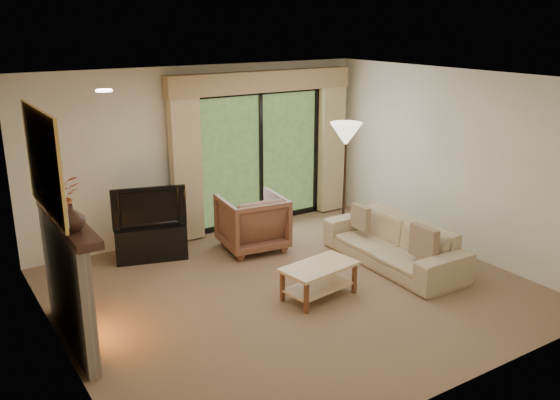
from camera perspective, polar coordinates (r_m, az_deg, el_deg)
floor at (r=7.49m, az=1.25°, el=-8.65°), size 5.50×5.50×0.00m
ceiling at (r=6.78m, az=1.40°, el=11.58°), size 5.50×5.50×0.00m
wall_back at (r=9.14m, az=-7.49°, el=4.60°), size 5.00×0.00×5.00m
wall_front at (r=5.25m, az=16.80°, el=-5.45°), size 5.00×0.00×5.00m
wall_left at (r=6.01m, az=-21.03°, el=-3.03°), size 0.00×5.00×5.00m
wall_right at (r=8.81m, az=16.36°, el=3.59°), size 0.00×5.00×5.00m
fireplace at (r=6.43m, az=-19.79°, el=-7.48°), size 0.24×1.70×1.37m
mirror at (r=6.03m, az=-21.77°, el=3.41°), size 0.07×1.45×1.02m
sliding_door at (r=9.60m, az=-1.91°, el=4.11°), size 2.26×0.10×2.16m
curtain_left at (r=8.88m, az=-9.07°, el=3.51°), size 0.45×0.18×2.35m
curtain_right at (r=10.23m, az=4.94°, el=5.44°), size 0.45×0.18×2.35m
cornice at (r=9.32m, az=-1.70°, el=11.33°), size 3.20×0.24×0.32m
media_console at (r=8.54m, az=-12.32°, el=-3.93°), size 1.06×0.70×0.49m
tv at (r=8.37m, az=-12.54°, el=-0.51°), size 1.00×0.41×0.58m
armchair at (r=8.64m, az=-2.70°, el=-2.15°), size 0.97×0.99×0.82m
sofa at (r=8.25m, az=10.85°, el=-4.09°), size 0.90×2.16×0.62m
pillow_near at (r=7.72m, az=13.68°, el=-3.99°), size 0.12×0.42×0.42m
pillow_far at (r=8.57m, az=7.76°, el=-1.66°), size 0.10×0.35×0.35m
coffee_table at (r=7.24m, az=3.77°, el=-7.79°), size 0.99×0.64×0.42m
floor_lamp at (r=9.01m, az=6.22°, el=1.80°), size 0.57×0.57×1.79m
vase at (r=5.77m, az=-19.41°, el=-1.60°), size 0.31×0.31×0.25m
branches at (r=6.13m, az=-20.44°, el=0.30°), size 0.44×0.40×0.44m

